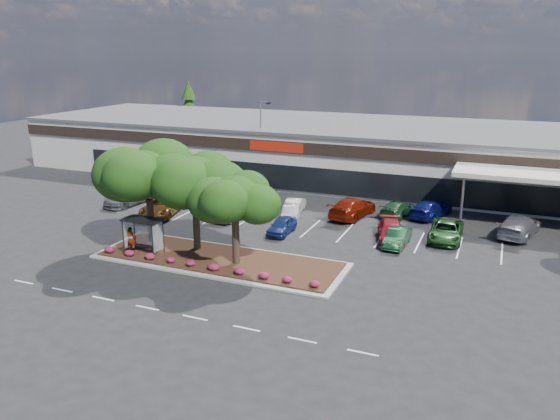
% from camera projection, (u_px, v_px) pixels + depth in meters
% --- Properties ---
extents(ground, '(160.00, 160.00, 0.00)m').
position_uv_depth(ground, '(217.00, 288.00, 34.40)').
color(ground, black).
rests_on(ground, ground).
extents(retail_store, '(80.40, 25.20, 6.25)m').
position_uv_depth(retail_store, '(357.00, 150.00, 63.54)').
color(retail_store, beige).
rests_on(retail_store, ground).
extents(landscape_island, '(18.00, 6.00, 0.26)m').
position_uv_depth(landscape_island, '(219.00, 260.00, 38.65)').
color(landscape_island, '#989893').
rests_on(landscape_island, ground).
extents(lane_markings, '(33.12, 20.06, 0.01)m').
position_uv_depth(lane_markings, '(278.00, 237.00, 43.69)').
color(lane_markings, silver).
rests_on(lane_markings, ground).
extents(shrub_row, '(17.00, 0.80, 0.50)m').
position_uv_depth(shrub_row, '(204.00, 265.00, 36.68)').
color(shrub_row, maroon).
rests_on(shrub_row, landscape_island).
extents(bus_shelter, '(2.75, 1.55, 2.59)m').
position_uv_depth(bus_shelter, '(144.00, 226.00, 39.12)').
color(bus_shelter, black).
rests_on(bus_shelter, landscape_island).
extents(island_tree_west, '(7.20, 7.20, 7.89)m').
position_uv_depth(island_tree_west, '(149.00, 194.00, 40.14)').
color(island_tree_west, '#17350D').
rests_on(island_tree_west, landscape_island).
extents(island_tree_mid, '(6.60, 6.60, 7.32)m').
position_uv_depth(island_tree_mid, '(195.00, 201.00, 39.56)').
color(island_tree_mid, '#17350D').
rests_on(island_tree_mid, landscape_island).
extents(island_tree_east, '(5.80, 5.80, 6.50)m').
position_uv_depth(island_tree_east, '(235.00, 218.00, 36.87)').
color(island_tree_east, '#17350D').
rests_on(island_tree_east, landscape_island).
extents(conifer_north_west, '(4.40, 4.40, 10.00)m').
position_uv_depth(conifer_north_west, '(189.00, 113.00, 84.76)').
color(conifer_north_west, '#17350D').
rests_on(conifer_north_west, ground).
extents(person_waiting, '(0.79, 0.63, 1.89)m').
position_uv_depth(person_waiting, '(131.00, 239.00, 39.58)').
color(person_waiting, '#594C47').
rests_on(person_waiting, landscape_island).
extents(light_pole, '(1.43, 0.58, 9.15)m').
position_uv_depth(light_pole, '(262.00, 148.00, 60.01)').
color(light_pole, '#989893').
rests_on(light_pole, ground).
extents(car_0, '(2.96, 6.07, 1.70)m').
position_uv_depth(car_0, '(130.00, 196.00, 52.86)').
color(car_0, '#5A5C61').
rests_on(car_0, ground).
extents(car_1, '(3.93, 6.30, 1.62)m').
position_uv_depth(car_1, '(162.00, 206.00, 49.41)').
color(car_1, brown).
rests_on(car_1, ground).
extents(car_2, '(2.68, 5.28, 1.72)m').
position_uv_depth(car_2, '(233.00, 209.00, 48.39)').
color(car_2, slate).
rests_on(car_2, ground).
extents(car_3, '(1.64, 3.92, 1.33)m').
position_uv_depth(car_3, '(282.00, 226.00, 44.43)').
color(car_3, navy).
rests_on(car_3, ground).
extents(car_4, '(2.42, 4.27, 1.33)m').
position_uv_depth(car_4, '(291.00, 213.00, 47.85)').
color(car_4, '#B7B7B7').
rests_on(car_4, ground).
extents(car_5, '(1.63, 4.16, 1.35)m').
position_uv_depth(car_5, '(397.00, 237.00, 41.68)').
color(car_5, '#154223').
rests_on(car_5, ground).
extents(car_6, '(3.11, 5.19, 1.41)m').
position_uv_depth(car_6, '(391.00, 232.00, 42.84)').
color(car_6, maroon).
rests_on(car_6, ground).
extents(car_7, '(2.60, 5.39, 1.48)m').
position_uv_depth(car_7, '(446.00, 231.00, 42.90)').
color(car_7, '#1D4A1D').
rests_on(car_7, ground).
extents(car_9, '(2.98, 4.18, 1.32)m').
position_uv_depth(car_9, '(201.00, 183.00, 58.47)').
color(car_9, '#1A4926').
rests_on(car_9, ground).
extents(car_10, '(3.91, 6.08, 1.56)m').
position_uv_depth(car_10, '(253.00, 193.00, 54.23)').
color(car_10, '#1A4118').
rests_on(car_10, ground).
extents(car_11, '(2.43, 4.51, 1.46)m').
position_uv_depth(car_11, '(262.00, 190.00, 55.24)').
color(car_11, '#5A5A61').
rests_on(car_11, ground).
extents(car_12, '(2.09, 4.25, 1.34)m').
position_uv_depth(car_12, '(295.00, 205.00, 50.38)').
color(car_12, silver).
rests_on(car_12, ground).
extents(car_13, '(3.57, 6.30, 1.72)m').
position_uv_depth(car_13, '(352.00, 207.00, 48.82)').
color(car_13, maroon).
rests_on(car_13, ground).
extents(car_14, '(2.93, 5.03, 1.37)m').
position_uv_depth(car_14, '(398.00, 208.00, 49.14)').
color(car_14, '#1B4826').
rests_on(car_14, ground).
extents(car_15, '(3.79, 5.75, 1.55)m').
position_uv_depth(car_15, '(431.00, 209.00, 48.80)').
color(car_15, '#0B0F53').
rests_on(car_15, ground).
extents(car_16, '(3.79, 6.28, 1.70)m').
position_uv_depth(car_16, '(519.00, 226.00, 43.79)').
color(car_16, slate).
rests_on(car_16, ground).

